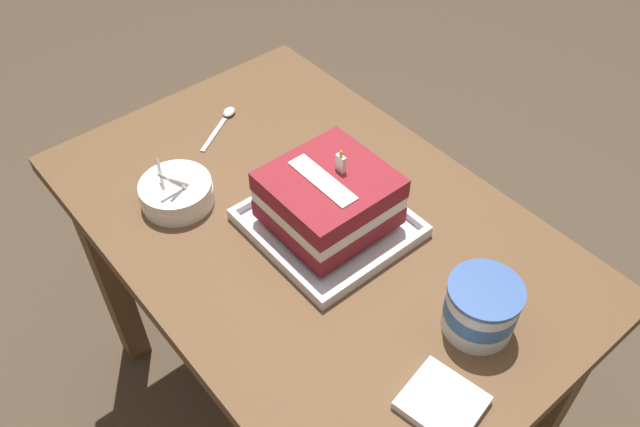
{
  "coord_description": "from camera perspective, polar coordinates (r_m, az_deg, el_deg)",
  "views": [
    {
      "loc": [
        0.66,
        -0.53,
        1.63
      ],
      "look_at": [
        0.02,
        0.01,
        0.76
      ],
      "focal_mm": 36.66,
      "sensor_mm": 36.0,
      "label": 1
    }
  ],
  "objects": [
    {
      "name": "ground_plane",
      "position": [
        1.84,
        -0.52,
        -16.32
      ],
      "size": [
        8.0,
        8.0,
        0.0
      ],
      "primitive_type": "plane",
      "color": "#4C3D2D"
    },
    {
      "name": "dining_table",
      "position": [
        1.33,
        -0.69,
        -4.23
      ],
      "size": [
        1.04,
        0.68,
        0.73
      ],
      "color": "brown",
      "rests_on": "ground_plane"
    },
    {
      "name": "foil_tray",
      "position": [
        1.23,
        0.74,
        -0.98
      ],
      "size": [
        0.28,
        0.27,
        0.02
      ],
      "color": "silver",
      "rests_on": "dining_table"
    },
    {
      "name": "birthday_cake",
      "position": [
        1.18,
        0.77,
        1.34
      ],
      "size": [
        0.2,
        0.21,
        0.15
      ],
      "color": "maroon",
      "rests_on": "foil_tray"
    },
    {
      "name": "bowl_stack",
      "position": [
        1.29,
        -12.41,
        1.79
      ],
      "size": [
        0.14,
        0.14,
        0.1
      ],
      "color": "white",
      "rests_on": "dining_table"
    },
    {
      "name": "ice_cream_tub",
      "position": [
        1.08,
        13.88,
        -7.96
      ],
      "size": [
        0.12,
        0.12,
        0.1
      ],
      "color": "white",
      "rests_on": "dining_table"
    },
    {
      "name": "serving_spoon_near_tray",
      "position": [
        1.48,
        -8.22,
        8.34
      ],
      "size": [
        0.1,
        0.14,
        0.01
      ],
      "color": "silver",
      "rests_on": "dining_table"
    },
    {
      "name": "napkin_pile",
      "position": [
        1.03,
        10.6,
        -15.92
      ],
      "size": [
        0.13,
        0.12,
        0.02
      ],
      "color": "white",
      "rests_on": "dining_table"
    }
  ]
}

